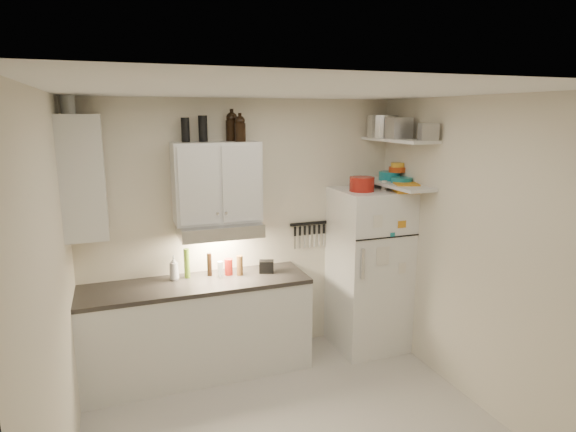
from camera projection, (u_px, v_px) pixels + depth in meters
name	position (u px, v px, depth m)	size (l,w,h in m)	color
ceiling	(299.00, 89.00, 3.20)	(3.20, 3.00, 0.02)	white
back_wall	(244.00, 230.00, 4.86)	(3.20, 0.02, 2.60)	beige
left_wall	(53.00, 307.00, 2.93)	(0.02, 3.00, 2.60)	beige
right_wall	(478.00, 255.00, 4.01)	(0.02, 3.00, 2.60)	beige
base_cabinet	(198.00, 330.00, 4.57)	(2.10, 0.60, 0.88)	silver
countertop	(196.00, 284.00, 4.47)	(2.10, 0.62, 0.04)	#2E2A27
upper_cabinet	(217.00, 182.00, 4.49)	(0.80, 0.33, 0.75)	silver
side_cabinet	(83.00, 176.00, 3.95)	(0.33, 0.55, 1.00)	silver
range_hood	(220.00, 229.00, 4.52)	(0.76, 0.46, 0.12)	silver
fridge	(369.00, 269.00, 5.05)	(0.70, 0.68, 1.70)	white
shelf_hi	(398.00, 140.00, 4.71)	(0.30, 0.95, 0.03)	silver
shelf_lo	(396.00, 184.00, 4.81)	(0.30, 0.95, 0.03)	silver
knife_strip	(309.00, 223.00, 5.07)	(0.42, 0.02, 0.03)	black
dutch_oven	(362.00, 184.00, 4.75)	(0.25, 0.25, 0.14)	maroon
book_stack	(406.00, 187.00, 4.71)	(0.22, 0.27, 0.09)	orange
spice_jar	(384.00, 185.00, 4.85)	(0.05, 0.05, 0.09)	silver
stock_pot	(382.00, 126.00, 4.92)	(0.31, 0.31, 0.22)	silver
tin_a	(399.00, 128.00, 4.65)	(0.20, 0.18, 0.20)	#AAAAAD
tin_b	(428.00, 132.00, 4.35)	(0.16, 0.16, 0.16)	#AAAAAD
bowl_teal	(389.00, 176.00, 5.01)	(0.22, 0.22, 0.09)	teal
bowl_orange	(397.00, 169.00, 4.95)	(0.18, 0.18, 0.05)	#BC3E11
bowl_yellow	(398.00, 165.00, 4.94)	(0.14, 0.14, 0.04)	gold
plates	(402.00, 180.00, 4.82)	(0.21, 0.21, 0.05)	teal
growler_a	(232.00, 126.00, 4.51)	(0.12, 0.12, 0.28)	black
growler_b	(240.00, 128.00, 4.42)	(0.10, 0.10, 0.24)	black
thermos_a	(203.00, 129.00, 4.39)	(0.08, 0.08, 0.24)	black
thermos_b	(185.00, 130.00, 4.33)	(0.08, 0.08, 0.22)	black
side_jar	(68.00, 104.00, 3.86)	(0.11, 0.11, 0.15)	silver
soap_bottle	(174.00, 267.00, 4.50)	(0.10, 0.10, 0.26)	silver
pepper_mill	(240.00, 265.00, 4.64)	(0.06, 0.06, 0.20)	brown
oil_bottle	(187.00, 263.00, 4.56)	(0.05, 0.05, 0.29)	#51741D
vinegar_bottle	(209.00, 264.00, 4.62)	(0.05, 0.05, 0.22)	black
clear_bottle	(220.00, 269.00, 4.59)	(0.05, 0.05, 0.16)	silver
red_jar	(229.00, 267.00, 4.66)	(0.08, 0.08, 0.16)	maroon
caddy	(266.00, 267.00, 4.73)	(0.14, 0.10, 0.12)	black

